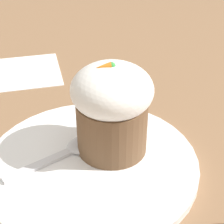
{
  "coord_description": "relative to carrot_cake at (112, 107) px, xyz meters",
  "views": [
    {
      "loc": [
        0.04,
        0.32,
        0.28
      ],
      "look_at": [
        -0.03,
        -0.02,
        0.06
      ],
      "focal_mm": 60.0,
      "sensor_mm": 36.0,
      "label": 1
    }
  ],
  "objects": [
    {
      "name": "ground_plane",
      "position": [
        0.03,
        0.02,
        -0.07
      ],
      "size": [
        4.0,
        4.0,
        0.0
      ],
      "primitive_type": "plane",
      "color": "#846042"
    },
    {
      "name": "spoon",
      "position": [
        0.05,
        -0.0,
        -0.05
      ],
      "size": [
        0.12,
        0.07,
        0.01
      ],
      "color": "silver",
      "rests_on": "dessert_plate"
    },
    {
      "name": "carrot_cake",
      "position": [
        0.0,
        0.0,
        0.0
      ],
      "size": [
        0.09,
        0.09,
        0.11
      ],
      "color": "brown",
      "rests_on": "dessert_plate"
    },
    {
      "name": "paper_napkin",
      "position": [
        0.12,
        -0.23,
        -0.07
      ],
      "size": [
        0.15,
        0.13,
        0.0
      ],
      "color": "white",
      "rests_on": "ground_plane"
    },
    {
      "name": "dessert_plate",
      "position": [
        0.03,
        0.02,
        -0.06
      ],
      "size": [
        0.24,
        0.24,
        0.01
      ],
      "color": "white",
      "rests_on": "ground_plane"
    }
  ]
}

